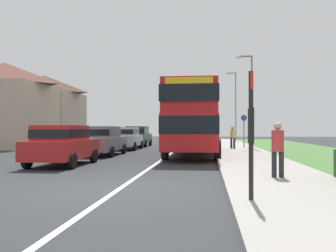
{
  "coord_description": "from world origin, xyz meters",
  "views": [
    {
      "loc": [
        2.16,
        -8.41,
        1.49
      ],
      "look_at": [
        0.56,
        6.28,
        1.6
      ],
      "focal_mm": 38.51,
      "sensor_mm": 36.0,
      "label": 1
    }
  ],
  "objects_px": {
    "bus_stop_sign": "(251,126)",
    "parked_car_silver": "(125,137)",
    "parked_car_dark_green": "(138,135)",
    "pedestrian_at_stop": "(278,147)",
    "double_decker_bus": "(193,117)",
    "cycle_route_sign": "(244,129)",
    "street_lamp_far": "(235,102)",
    "street_lamp_mid": "(250,95)",
    "parked_car_red": "(62,143)",
    "pedestrian_walking_away": "(233,136)",
    "parked_car_grey": "(103,139)"
  },
  "relations": [
    {
      "from": "parked_car_dark_green",
      "to": "pedestrian_at_stop",
      "type": "distance_m",
      "value": 20.7
    },
    {
      "from": "parked_car_grey",
      "to": "cycle_route_sign",
      "type": "relative_size",
      "value": 1.76
    },
    {
      "from": "bus_stop_sign",
      "to": "street_lamp_mid",
      "type": "relative_size",
      "value": 0.39
    },
    {
      "from": "parked_car_silver",
      "to": "parked_car_dark_green",
      "type": "height_order",
      "value": "parked_car_dark_green"
    },
    {
      "from": "bus_stop_sign",
      "to": "parked_car_silver",
      "type": "bearing_deg",
      "value": 110.26
    },
    {
      "from": "pedestrian_walking_away",
      "to": "bus_stop_sign",
      "type": "relative_size",
      "value": 0.64
    },
    {
      "from": "street_lamp_far",
      "to": "street_lamp_mid",
      "type": "bearing_deg",
      "value": -90.36
    },
    {
      "from": "street_lamp_mid",
      "to": "parked_car_grey",
      "type": "bearing_deg",
      "value": -143.53
    },
    {
      "from": "street_lamp_far",
      "to": "parked_car_red",
      "type": "bearing_deg",
      "value": -108.15
    },
    {
      "from": "double_decker_bus",
      "to": "pedestrian_at_stop",
      "type": "relative_size",
      "value": 5.9
    },
    {
      "from": "parked_car_red",
      "to": "street_lamp_mid",
      "type": "distance_m",
      "value": 15.16
    },
    {
      "from": "street_lamp_mid",
      "to": "street_lamp_far",
      "type": "height_order",
      "value": "street_lamp_far"
    },
    {
      "from": "bus_stop_sign",
      "to": "pedestrian_walking_away",
      "type": "bearing_deg",
      "value": 87.07
    },
    {
      "from": "parked_car_grey",
      "to": "parked_car_silver",
      "type": "height_order",
      "value": "parked_car_grey"
    },
    {
      "from": "parked_car_silver",
      "to": "pedestrian_at_stop",
      "type": "xyz_separation_m",
      "value": [
        7.74,
        -14.53,
        0.09
      ]
    },
    {
      "from": "pedestrian_at_stop",
      "to": "street_lamp_far",
      "type": "distance_m",
      "value": 31.1
    },
    {
      "from": "parked_car_silver",
      "to": "bus_stop_sign",
      "type": "height_order",
      "value": "bus_stop_sign"
    },
    {
      "from": "parked_car_grey",
      "to": "bus_stop_sign",
      "type": "height_order",
      "value": "bus_stop_sign"
    },
    {
      "from": "parked_car_silver",
      "to": "parked_car_dark_green",
      "type": "distance_m",
      "value": 4.65
    },
    {
      "from": "double_decker_bus",
      "to": "parked_car_dark_green",
      "type": "xyz_separation_m",
      "value": [
        -5.03,
        9.79,
        -1.22
      ]
    },
    {
      "from": "double_decker_bus",
      "to": "pedestrian_at_stop",
      "type": "bearing_deg",
      "value": -73.77
    },
    {
      "from": "pedestrian_at_stop",
      "to": "bus_stop_sign",
      "type": "xyz_separation_m",
      "value": [
        -1.14,
        -3.35,
        0.56
      ]
    },
    {
      "from": "parked_car_red",
      "to": "parked_car_dark_green",
      "type": "relative_size",
      "value": 1.04
    },
    {
      "from": "parked_car_red",
      "to": "street_lamp_mid",
      "type": "bearing_deg",
      "value": 53.44
    },
    {
      "from": "pedestrian_at_stop",
      "to": "cycle_route_sign",
      "type": "xyz_separation_m",
      "value": [
        0.76,
        16.96,
        0.45
      ]
    },
    {
      "from": "cycle_route_sign",
      "to": "double_decker_bus",
      "type": "bearing_deg",
      "value": -114.82
    },
    {
      "from": "parked_car_silver",
      "to": "parked_car_dark_green",
      "type": "bearing_deg",
      "value": 90.31
    },
    {
      "from": "cycle_route_sign",
      "to": "street_lamp_far",
      "type": "relative_size",
      "value": 0.32
    },
    {
      "from": "parked_car_dark_green",
      "to": "bus_stop_sign",
      "type": "xyz_separation_m",
      "value": [
        6.62,
        -22.53,
        0.62
      ]
    },
    {
      "from": "parked_car_dark_green",
      "to": "cycle_route_sign",
      "type": "xyz_separation_m",
      "value": [
        8.52,
        -2.23,
        0.51
      ]
    },
    {
      "from": "street_lamp_far",
      "to": "parked_car_silver",
      "type": "bearing_deg",
      "value": -118.53
    },
    {
      "from": "street_lamp_mid",
      "to": "pedestrian_walking_away",
      "type": "bearing_deg",
      "value": -155.1
    },
    {
      "from": "pedestrian_at_stop",
      "to": "street_lamp_mid",
      "type": "bearing_deg",
      "value": 86.11
    },
    {
      "from": "parked_car_red",
      "to": "parked_car_dark_green",
      "type": "distance_m",
      "value": 15.61
    },
    {
      "from": "pedestrian_at_stop",
      "to": "street_lamp_mid",
      "type": "height_order",
      "value": "street_lamp_mid"
    },
    {
      "from": "double_decker_bus",
      "to": "parked_car_dark_green",
      "type": "distance_m",
      "value": 11.07
    },
    {
      "from": "double_decker_bus",
      "to": "bus_stop_sign",
      "type": "relative_size",
      "value": 3.79
    },
    {
      "from": "parked_car_silver",
      "to": "cycle_route_sign",
      "type": "xyz_separation_m",
      "value": [
        8.5,
        2.43,
        0.54
      ]
    },
    {
      "from": "bus_stop_sign",
      "to": "street_lamp_far",
      "type": "height_order",
      "value": "street_lamp_far"
    },
    {
      "from": "pedestrian_at_stop",
      "to": "street_lamp_far",
      "type": "height_order",
      "value": "street_lamp_far"
    },
    {
      "from": "pedestrian_at_stop",
      "to": "pedestrian_walking_away",
      "type": "bearing_deg",
      "value": 90.78
    },
    {
      "from": "bus_stop_sign",
      "to": "cycle_route_sign",
      "type": "relative_size",
      "value": 1.03
    },
    {
      "from": "parked_car_dark_green",
      "to": "pedestrian_at_stop",
      "type": "xyz_separation_m",
      "value": [
        7.76,
        -19.19,
        0.06
      ]
    },
    {
      "from": "street_lamp_mid",
      "to": "street_lamp_far",
      "type": "bearing_deg",
      "value": 89.64
    },
    {
      "from": "parked_car_silver",
      "to": "pedestrian_walking_away",
      "type": "xyz_separation_m",
      "value": [
        7.53,
        0.4,
        0.09
      ]
    },
    {
      "from": "street_lamp_far",
      "to": "parked_car_dark_green",
      "type": "bearing_deg",
      "value": -127.31
    },
    {
      "from": "parked_car_dark_green",
      "to": "double_decker_bus",
      "type": "bearing_deg",
      "value": -62.81
    },
    {
      "from": "double_decker_bus",
      "to": "cycle_route_sign",
      "type": "xyz_separation_m",
      "value": [
        3.5,
        7.56,
        -0.71
      ]
    },
    {
      "from": "double_decker_bus",
      "to": "pedestrian_at_stop",
      "type": "distance_m",
      "value": 9.86
    },
    {
      "from": "parked_car_dark_green",
      "to": "pedestrian_at_stop",
      "type": "height_order",
      "value": "parked_car_dark_green"
    }
  ]
}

